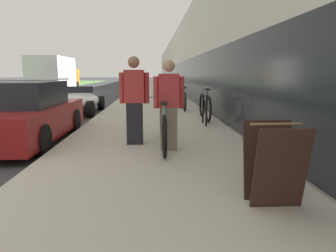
% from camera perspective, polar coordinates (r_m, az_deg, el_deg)
% --- Properties ---
extents(sidewalk_slab, '(3.93, 70.00, 0.14)m').
position_cam_1_polar(sidewalk_slab, '(25.40, -2.85, 6.66)').
color(sidewalk_slab, '#BCB5A5').
rests_on(sidewalk_slab, ground).
extents(storefront_facade, '(10.01, 70.00, 5.18)m').
position_cam_1_polar(storefront_facade, '(34.10, 9.18, 11.63)').
color(storefront_facade, silver).
rests_on(storefront_facade, ground).
extents(lawn_strip, '(7.63, 70.00, 0.03)m').
position_cam_1_polar(lawn_strip, '(32.32, -27.68, 6.16)').
color(lawn_strip, '#5B9347').
rests_on(lawn_strip, ground).
extents(tandem_bicycle, '(0.52, 2.39, 0.92)m').
position_cam_1_polar(tandem_bicycle, '(5.84, -0.99, -0.07)').
color(tandem_bicycle, black).
rests_on(tandem_bicycle, sidewalk_slab).
extents(person_rider, '(0.56, 0.22, 1.65)m').
position_cam_1_polar(person_rider, '(5.49, 0.15, 3.95)').
color(person_rider, '#756B5B').
rests_on(person_rider, sidewalk_slab).
extents(person_bystander, '(0.59, 0.23, 1.74)m').
position_cam_1_polar(person_bystander, '(6.01, -6.41, 4.82)').
color(person_bystander, black).
rests_on(person_bystander, sidewalk_slab).
extents(bike_rack_hoop, '(0.05, 0.60, 0.84)m').
position_cam_1_polar(bike_rack_hoop, '(8.32, 7.01, 3.74)').
color(bike_rack_hoop, black).
rests_on(bike_rack_hoop, sidewalk_slab).
extents(cruiser_bike_nearest, '(0.52, 1.88, 0.98)m').
position_cam_1_polar(cruiser_bike_nearest, '(9.25, 7.07, 3.72)').
color(cruiser_bike_nearest, black).
rests_on(cruiser_bike_nearest, sidewalk_slab).
extents(cruiser_bike_middle, '(0.52, 1.85, 0.92)m').
position_cam_1_polar(cruiser_bike_middle, '(11.72, 2.93, 4.98)').
color(cruiser_bike_middle, black).
rests_on(cruiser_bike_middle, sidewalk_slab).
extents(sandwich_board_sign, '(0.56, 0.56, 0.90)m').
position_cam_1_polar(sandwich_board_sign, '(3.46, 19.56, -6.74)').
color(sandwich_board_sign, '#331E19').
rests_on(sandwich_board_sign, sidewalk_slab).
extents(parked_sedan_curbside, '(2.01, 4.01, 1.44)m').
position_cam_1_polar(parked_sedan_curbside, '(7.56, -26.33, 1.96)').
color(parked_sedan_curbside, maroon).
rests_on(parked_sedan_curbside, ground).
extents(vintage_roadster_curbside, '(1.75, 3.88, 1.03)m').
position_cam_1_polar(vintage_roadster_curbside, '(12.23, -17.09, 4.40)').
color(vintage_roadster_curbside, white).
rests_on(vintage_roadster_curbside, ground).
extents(moving_truck, '(2.52, 6.67, 2.80)m').
position_cam_1_polar(moving_truck, '(26.17, -20.80, 9.09)').
color(moving_truck, orange).
rests_on(moving_truck, ground).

